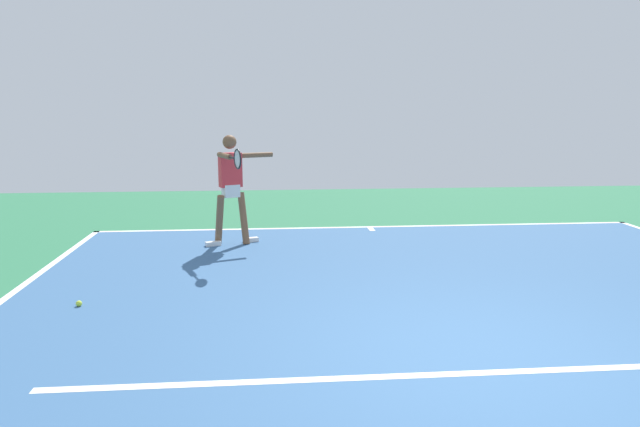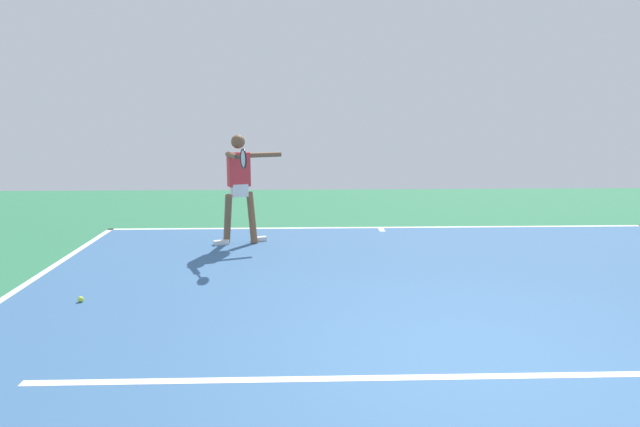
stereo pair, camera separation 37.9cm
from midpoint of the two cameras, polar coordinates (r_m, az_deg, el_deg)
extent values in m
plane|color=#2D754C|center=(5.40, 16.39, -13.90)|extent=(21.66, 21.66, 0.00)
cube|color=#38608E|center=(5.40, 16.39, -13.88)|extent=(9.83, 11.71, 0.00)
cube|color=white|center=(10.81, 6.84, -1.35)|extent=(9.83, 0.10, 0.01)
cube|color=white|center=(5.21, 17.17, -14.83)|extent=(7.37, 0.10, 0.01)
cube|color=white|center=(10.62, 7.00, -1.57)|extent=(0.10, 0.30, 0.01)
cylinder|color=brown|center=(9.58, -5.48, -0.40)|extent=(0.22, 0.35, 0.84)
cube|color=white|center=(9.69, -4.79, -2.48)|extent=(0.26, 0.18, 0.07)
cylinder|color=brown|center=(9.47, -7.78, -0.57)|extent=(0.22, 0.35, 0.84)
cube|color=white|center=(9.52, -8.40, -2.79)|extent=(0.26, 0.18, 0.07)
cube|color=white|center=(9.45, -6.68, 2.27)|extent=(0.30, 0.28, 0.20)
cube|color=red|center=(9.41, -6.72, 4.25)|extent=(0.38, 0.29, 0.54)
sphere|color=brown|center=(9.38, -6.78, 6.91)|extent=(0.22, 0.22, 0.22)
cylinder|color=brown|center=(9.52, -4.21, 5.68)|extent=(0.53, 0.27, 0.08)
cylinder|color=brown|center=(9.09, -7.31, 5.60)|extent=(0.27, 0.53, 0.08)
cylinder|color=black|center=(8.72, -6.62, 5.42)|extent=(0.11, 0.22, 0.03)
torus|color=black|center=(8.49, -6.15, 5.29)|extent=(0.13, 0.28, 0.29)
cylinder|color=silver|center=(8.49, -6.15, 5.29)|extent=(0.09, 0.23, 0.25)
sphere|color=#C6E53D|center=(7.17, -20.73, -7.77)|extent=(0.07, 0.07, 0.07)
camera|label=1|loc=(0.19, -88.47, 0.28)|focal=33.11mm
camera|label=2|loc=(0.19, 91.53, -0.28)|focal=33.11mm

